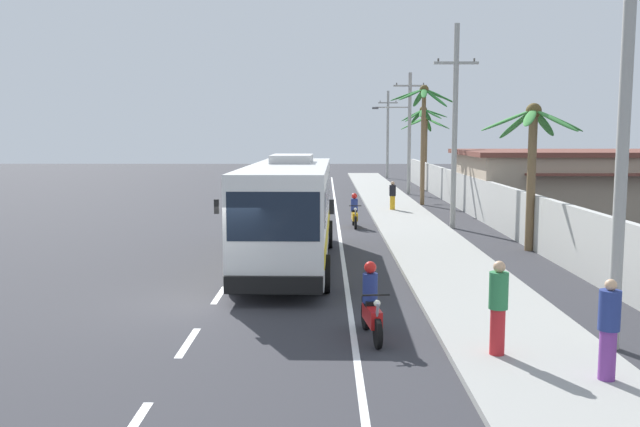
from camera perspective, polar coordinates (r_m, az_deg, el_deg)
ground_plane at (r=17.73m, az=-8.83°, el=-7.38°), size 160.00×160.00×0.00m
sidewalk_kerb at (r=27.58m, az=8.73°, el=-2.17°), size 3.20×90.00×0.14m
lane_markings at (r=31.64m, az=-0.67°, el=-1.07°), size 3.59×71.00×0.01m
boundary_wall at (r=32.09m, az=14.46°, el=0.66°), size 0.24×60.00×2.05m
coach_bus_foreground at (r=22.20m, az=-2.58°, el=0.43°), size 3.03×11.35×3.58m
motorcycle_beside_bus at (r=31.37m, az=2.91°, el=0.02°), size 0.56×1.96×1.56m
motorcycle_trailing at (r=14.50m, az=4.31°, el=-7.84°), size 0.56×1.96×1.61m
pedestrian_near_kerb at (r=12.57m, az=23.07°, el=-8.79°), size 0.36×0.36×1.74m
pedestrian_midwalk at (r=13.29m, az=14.72°, el=-7.48°), size 0.36×0.36×1.80m
pedestrian_far_walk at (r=37.50m, az=6.11°, el=1.56°), size 0.36×0.36×1.55m
utility_pole_nearest at (r=14.51m, az=24.21°, el=8.32°), size 2.03×0.24×9.30m
utility_pole_mid at (r=31.31m, az=11.25°, el=7.38°), size 2.00×0.24×9.13m
utility_pole_far at (r=48.58m, az=7.39°, el=7.02°), size 3.81×0.24×8.53m
utility_pole_distant at (r=65.97m, az=5.70°, el=6.74°), size 1.88×0.24×8.35m
palm_nearest at (r=41.40m, az=8.73°, el=8.35°), size 4.04×4.10×7.17m
palm_second at (r=54.96m, az=8.79°, el=6.43°), size 4.02×3.76×5.79m
palm_third at (r=52.02m, az=8.63°, el=6.94°), size 3.49×3.41×6.35m
palm_fourth at (r=25.94m, az=17.46°, el=5.50°), size 3.83×3.53×5.39m
roadside_building at (r=38.97m, az=21.17°, el=2.48°), size 12.93×8.97×3.40m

